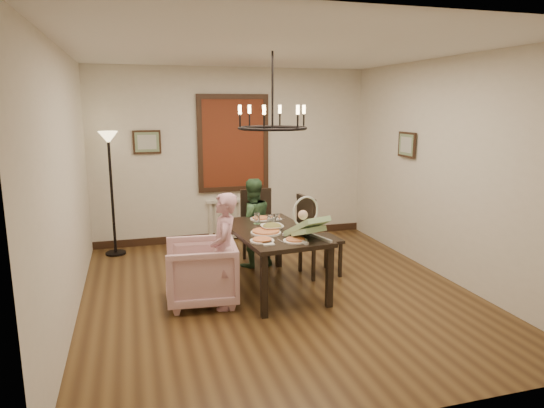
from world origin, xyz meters
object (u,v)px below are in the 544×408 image
baby_bouncer (307,225)px  armchair (201,272)px  chair_far (260,226)px  chair_right (320,235)px  drinking_glass (270,221)px  dining_table (272,237)px  elderly_woman (224,261)px  seated_man (252,230)px  floor_lamp (112,196)px

baby_bouncer → armchair: bearing=147.4°
chair_far → chair_right: chair_right is taller
chair_far → drinking_glass: (-0.11, -0.90, 0.30)m
dining_table → drinking_glass: 0.22m
dining_table → elderly_woman: size_ratio=1.56×
seated_man → baby_bouncer: baby_bouncer is taller
dining_table → chair_far: size_ratio=1.60×
elderly_woman → drinking_glass: elderly_woman is taller
floor_lamp → chair_right: bearing=-32.7°
dining_table → floor_lamp: size_ratio=0.92×
seated_man → floor_lamp: 2.18m
chair_right → seated_man: bearing=46.9°
armchair → drinking_glass: 1.07m
seated_man → floor_lamp: size_ratio=0.57×
elderly_woman → seated_man: size_ratio=1.04×
armchair → baby_bouncer: bearing=79.0°
baby_bouncer → drinking_glass: bearing=93.4°
chair_far → elderly_woman: bearing=-121.2°
elderly_woman → seated_man: elderly_woman is taller
elderly_woman → drinking_glass: 0.90m
baby_bouncer → seated_man: bearing=84.6°
floor_lamp → baby_bouncer: bearing=-49.7°
armchair → floor_lamp: 2.45m
dining_table → chair_right: 0.83m
chair_far → drinking_glass: chair_far is taller
dining_table → seated_man: seated_man is taller
chair_right → baby_bouncer: (-0.50, -0.82, 0.37)m
baby_bouncer → floor_lamp: 3.29m
floor_lamp → seated_man: bearing=-30.6°
chair_right → elderly_woman: (-1.41, -0.69, -0.01)m
armchair → floor_lamp: (-0.98, 2.18, 0.54)m
baby_bouncer → chair_right: bearing=42.1°
chair_far → floor_lamp: (-2.01, 0.96, 0.38)m
chair_far → seated_man: (-0.16, -0.14, -0.01)m
chair_right → seated_man: (-0.78, 0.59, -0.03)m
chair_far → chair_right: (0.62, -0.73, 0.02)m
elderly_woman → baby_bouncer: baby_bouncer is taller
floor_lamp → drinking_glass: bearing=-44.5°
chair_far → chair_right: size_ratio=0.96×
dining_table → chair_right: chair_right is taller
floor_lamp → chair_far: bearing=-25.5°
drinking_glass → armchair: bearing=-160.6°
chair_far → seated_man: 0.21m
armchair → baby_bouncer: baby_bouncer is taller
chair_far → baby_bouncer: bearing=-87.7°
armchair → baby_bouncer: size_ratio=1.56×
chair_right → drinking_glass: chair_right is taller
chair_far → floor_lamp: bearing=152.3°
armchair → elderly_woman: 0.35m
dining_table → chair_right: bearing=17.8°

